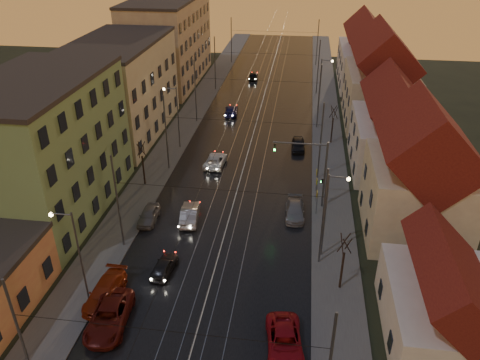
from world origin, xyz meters
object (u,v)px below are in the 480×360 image
at_px(street_lamp_2, 175,112).
at_px(parked_left_1, 109,316).
at_px(parked_left_3, 149,215).
at_px(parked_right_2, 298,145).
at_px(parked_left_2, 105,292).
at_px(street_lamp_0, 75,249).
at_px(parked_right_0, 285,342).
at_px(driving_car_1, 190,214).
at_px(driving_car_4, 253,76).
at_px(driving_car_0, 164,266).
at_px(traffic_light_mast, 315,166).
at_px(driving_car_2, 216,160).
at_px(parked_right_1, 295,210).
at_px(street_lamp_3, 322,80).
at_px(driving_car_3, 231,110).
at_px(street_lamp_1, 330,208).

height_order(street_lamp_2, parked_left_1, street_lamp_2).
distance_m(parked_left_3, parked_right_2, 22.89).
bearing_deg(parked_left_2, street_lamp_0, -165.27).
bearing_deg(parked_right_0, driving_car_1, 116.98).
height_order(driving_car_4, parked_left_2, parked_left_2).
distance_m(driving_car_0, driving_car_4, 54.91).
bearing_deg(street_lamp_0, street_lamp_2, 90.00).
distance_m(street_lamp_0, street_lamp_2, 28.00).
bearing_deg(driving_car_0, parked_left_2, 51.56).
distance_m(street_lamp_2, traffic_light_mast, 20.89).
height_order(street_lamp_2, parked_left_3, street_lamp_2).
xyz_separation_m(driving_car_2, parked_left_1, (-2.92, -25.81, 0.13)).
distance_m(parked_left_2, parked_left_3, 10.89).
height_order(parked_right_1, parked_right_2, parked_right_2).
height_order(driving_car_2, parked_left_3, parked_left_3).
xyz_separation_m(driving_car_2, parked_left_3, (-4.23, -12.52, 0.02)).
distance_m(traffic_light_mast, driving_car_0, 17.42).
relative_size(street_lamp_3, traffic_light_mast, 1.11).
xyz_separation_m(street_lamp_3, traffic_light_mast, (-1.11, -28.00, -0.29)).
bearing_deg(driving_car_3, parked_left_1, 81.40).
relative_size(parked_right_0, parked_right_1, 1.16).
xyz_separation_m(driving_car_1, parked_right_1, (10.02, 2.14, -0.10)).
bearing_deg(parked_right_1, driving_car_3, 109.16).
relative_size(street_lamp_1, parked_left_1, 1.45).
bearing_deg(street_lamp_2, parked_left_3, -84.87).
xyz_separation_m(street_lamp_3, parked_left_3, (-16.70, -32.77, -4.23)).
xyz_separation_m(street_lamp_3, parked_right_2, (-2.90, -14.51, -4.19)).
height_order(street_lamp_2, parked_right_0, street_lamp_2).
relative_size(driving_car_1, driving_car_3, 1.01).
bearing_deg(parked_right_0, parked_left_3, 127.51).
relative_size(street_lamp_2, parked_left_3, 2.07).
xyz_separation_m(parked_left_2, parked_right_0, (13.77, -2.93, -0.01)).
bearing_deg(parked_right_2, parked_left_2, -117.37).
distance_m(driving_car_2, driving_car_4, 35.19).
distance_m(parked_left_1, parked_left_3, 13.36).
height_order(traffic_light_mast, parked_right_1, traffic_light_mast).
height_order(driving_car_0, parked_left_1, parked_left_1).
bearing_deg(driving_car_3, street_lamp_1, 106.39).
relative_size(street_lamp_3, driving_car_4, 1.98).
relative_size(street_lamp_1, driving_car_1, 1.77).
distance_m(traffic_light_mast, driving_car_1, 12.99).
xyz_separation_m(street_lamp_1, parked_right_2, (-2.90, 21.49, -4.19)).
relative_size(street_lamp_0, parked_left_3, 2.07).
distance_m(street_lamp_0, driving_car_0, 7.76).
distance_m(street_lamp_2, driving_car_3, 14.20).
relative_size(traffic_light_mast, driving_car_1, 1.60).
bearing_deg(parked_right_0, street_lamp_1, 67.20).
bearing_deg(driving_car_1, street_lamp_1, 155.93).
xyz_separation_m(street_lamp_0, parked_right_1, (15.43, 13.98, -4.25)).
distance_m(street_lamp_2, parked_left_2, 28.01).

